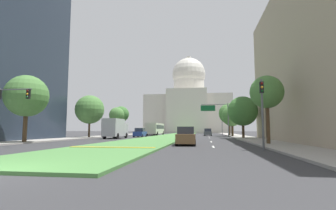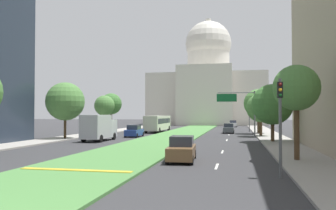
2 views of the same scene
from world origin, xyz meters
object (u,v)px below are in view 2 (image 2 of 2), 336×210
(traffic_light_far_right, at_px, (249,114))
(sedan_midblock, at_px, (134,131))
(capitol_building, at_px, (208,88))
(street_tree_right_far, at_px, (261,108))
(sedan_very_far, at_px, (233,124))
(street_tree_right_distant, at_px, (258,104))
(city_bus, at_px, (158,122))
(street_tree_left_mid, at_px, (65,102))
(overhead_guide_sign, at_px, (240,104))
(street_tree_left_far, at_px, (104,106))
(traffic_light_near_right, at_px, (280,115))
(street_tree_left_distant, at_px, (111,104))
(sedan_far_horizon, at_px, (157,126))
(street_tree_right_near, at_px, (296,88))
(box_truck_delivery, at_px, (99,127))
(street_tree_right_mid, at_px, (272,104))
(sedan_distant, at_px, (229,129))

(traffic_light_far_right, distance_m, sedan_midblock, 24.08)
(capitol_building, bearing_deg, street_tree_right_far, -77.82)
(sedan_very_far, bearing_deg, sedan_midblock, -108.77)
(street_tree_right_distant, xyz_separation_m, city_bus, (-17.58, 2.45, -3.24))
(traffic_light_far_right, relative_size, street_tree_left_mid, 0.70)
(overhead_guide_sign, relative_size, street_tree_left_far, 1.02)
(sedan_midblock, bearing_deg, traffic_light_near_right, -59.33)
(street_tree_left_distant, height_order, sedan_very_far, street_tree_left_distant)
(street_tree_right_far, relative_size, sedan_far_horizon, 1.39)
(street_tree_right_distant, bearing_deg, traffic_light_near_right, -91.80)
(street_tree_right_near, height_order, street_tree_left_mid, street_tree_left_mid)
(overhead_guide_sign, xyz_separation_m, box_truck_delivery, (-17.08, -9.57, -2.96))
(city_bus, bearing_deg, street_tree_right_mid, -46.10)
(street_tree_right_far, height_order, sedan_very_far, street_tree_right_far)
(traffic_light_near_right, distance_m, street_tree_right_near, 6.94)
(street_tree_right_mid, distance_m, sedan_distant, 19.24)
(sedan_far_horizon, distance_m, sedan_very_far, 23.17)
(capitol_building, height_order, street_tree_right_mid, capitol_building)
(sedan_midblock, bearing_deg, capitol_building, 84.83)
(box_truck_delivery, height_order, city_bus, box_truck_delivery)
(traffic_light_near_right, relative_size, street_tree_right_mid, 0.76)
(sedan_very_far, relative_size, city_bus, 0.42)
(street_tree_right_mid, bearing_deg, street_tree_left_mid, -178.97)
(street_tree_right_mid, xyz_separation_m, sedan_very_far, (-5.05, 45.58, -3.64))
(street_tree_right_near, height_order, street_tree_right_mid, street_tree_right_mid)
(street_tree_right_mid, distance_m, sedan_very_far, 46.00)
(city_bus, bearing_deg, sedan_midblock, -91.67)
(city_bus, bearing_deg, street_tree_left_distant, -155.16)
(overhead_guide_sign, relative_size, box_truck_delivery, 1.02)
(street_tree_right_mid, height_order, street_tree_right_distant, street_tree_right_distant)
(capitol_building, relative_size, traffic_light_far_right, 6.73)
(street_tree_left_distant, bearing_deg, capitol_building, 76.10)
(box_truck_delivery, bearing_deg, traffic_light_far_right, 52.98)
(street_tree_right_far, bearing_deg, street_tree_right_distant, 89.32)
(street_tree_left_far, distance_m, sedan_distant, 21.41)
(box_truck_delivery, xyz_separation_m, city_bus, (2.48, 20.88, 0.09))
(sedan_far_horizon, bearing_deg, street_tree_left_far, -106.44)
(street_tree_right_mid, distance_m, sedan_midblock, 19.78)
(sedan_midblock, relative_size, sedan_very_far, 0.93)
(street_tree_left_far, bearing_deg, street_tree_right_distant, 11.15)
(sedan_midblock, height_order, box_truck_delivery, box_truck_delivery)
(street_tree_right_near, relative_size, street_tree_right_distant, 0.92)
(sedan_very_far, xyz_separation_m, city_bus, (-13.12, -26.69, 0.99))
(street_tree_right_mid, xyz_separation_m, city_bus, (-18.17, 18.88, -2.65))
(sedan_distant, bearing_deg, sedan_very_far, 89.17)
(overhead_guide_sign, xyz_separation_m, sedan_far_horizon, (-16.94, 20.75, -3.85))
(sedan_distant, bearing_deg, street_tree_right_near, -80.84)
(street_tree_left_distant, xyz_separation_m, street_tree_right_distant, (25.20, 1.08, -0.02))
(street_tree_left_far, bearing_deg, traffic_light_far_right, 25.82)
(street_tree_left_distant, xyz_separation_m, sedan_distant, (20.34, 2.74, -4.25))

